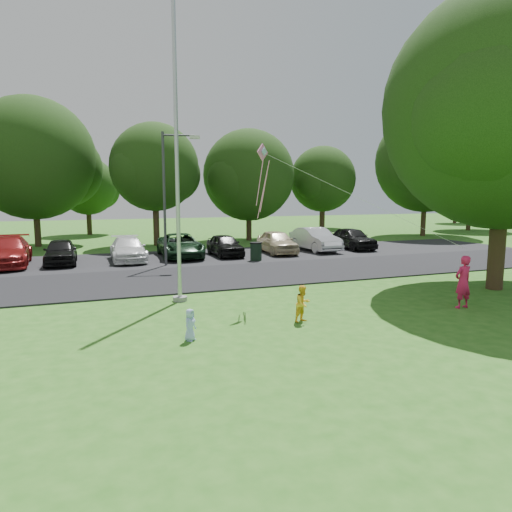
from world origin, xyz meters
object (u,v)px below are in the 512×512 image
object	(u,v)px
child_yellow	(303,304)
trash_can	(256,252)
kite	(268,168)
flagpole	(177,181)
child_blue	(190,325)
big_tree	(507,114)
woman	(463,282)
street_lamp	(169,187)

from	to	relation	value
child_yellow	trash_can	bearing A→B (deg)	55.22
trash_can	kite	bearing A→B (deg)	-108.37
flagpole	child_blue	bearing A→B (deg)	-98.10
big_tree	child_blue	world-z (taller)	big_tree
big_tree	woman	bearing A→B (deg)	-152.33
flagpole	big_tree	world-z (taller)	big_tree
street_lamp	woman	size ratio (longest dim) A/B	3.91
big_tree	kite	distance (m)	9.45
trash_can	flagpole	bearing A→B (deg)	-126.58
flagpole	kite	xyz separation A→B (m)	(2.79, -1.33, 0.40)
flagpole	kite	world-z (taller)	flagpole
woman	child_yellow	bearing A→B (deg)	-6.93
street_lamp	child_blue	distance (m)	12.93
kite	flagpole	bearing A→B (deg)	122.44
flagpole	woman	size ratio (longest dim) A/B	5.75
flagpole	big_tree	xyz separation A→B (m)	(11.93, -2.45, 2.51)
street_lamp	trash_can	distance (m)	5.89
big_tree	child_blue	xyz separation A→B (m)	(-12.56, -1.97, -6.26)
child_yellow	woman	bearing A→B (deg)	-24.34
street_lamp	child_yellow	world-z (taller)	street_lamp
street_lamp	child_yellow	size ratio (longest dim) A/B	6.24
big_tree	trash_can	bearing A→B (deg)	120.52
big_tree	kite	size ratio (longest dim) A/B	1.88
big_tree	woman	xyz separation A→B (m)	(-3.46, -1.81, -5.81)
big_tree	kite	xyz separation A→B (m)	(-9.14, 1.12, -2.11)
child_blue	woman	bearing A→B (deg)	-46.30
street_lamp	woman	distance (m)	14.53
kite	child_yellow	bearing A→B (deg)	-120.72
big_tree	child_blue	distance (m)	14.17
big_tree	child_blue	size ratio (longest dim) A/B	13.80
big_tree	child_yellow	size ratio (longest dim) A/B	10.52
child_yellow	child_blue	xyz separation A→B (m)	(-3.47, -0.53, -0.13)
trash_can	woman	distance (m)	12.42
flagpole	woman	xyz separation A→B (m)	(8.47, -4.26, -3.30)
child_yellow	child_blue	size ratio (longest dim) A/B	1.31
big_tree	child_yellow	xyz separation A→B (m)	(-9.09, -1.43, -6.13)
flagpole	woman	world-z (taller)	flagpole
street_lamp	kite	bearing A→B (deg)	-67.14
trash_can	kite	distance (m)	10.50
trash_can	woman	world-z (taller)	woman
child_yellow	kite	world-z (taller)	kite
child_yellow	kite	bearing A→B (deg)	70.80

